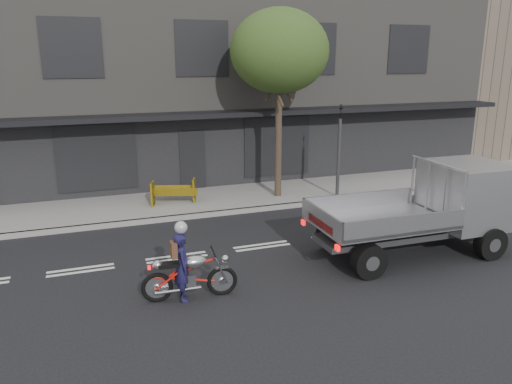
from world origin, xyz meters
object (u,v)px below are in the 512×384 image
(motorcycle, at_px, (190,274))
(rider, at_px, (183,267))
(street_tree, at_px, (279,52))
(construction_barrier, at_px, (175,193))
(traffic_light_pole, at_px, (339,156))
(flatbed_ute, at_px, (452,199))

(motorcycle, height_order, rider, rider)
(street_tree, height_order, construction_barrier, street_tree)
(traffic_light_pole, bearing_deg, rider, -140.43)
(construction_barrier, bearing_deg, motorcycle, -98.19)
(traffic_light_pole, relative_size, rider, 2.28)
(traffic_light_pole, relative_size, construction_barrier, 2.25)
(street_tree, height_order, rider, street_tree)
(street_tree, relative_size, construction_barrier, 4.34)
(street_tree, distance_m, traffic_light_pole, 4.23)
(flatbed_ute, bearing_deg, rider, -175.46)
(traffic_light_pole, bearing_deg, flatbed_ute, -84.03)
(motorcycle, bearing_deg, flatbed_ute, 9.93)
(construction_barrier, bearing_deg, rider, -99.46)
(traffic_light_pole, height_order, construction_barrier, traffic_light_pole)
(rider, distance_m, construction_barrier, 6.72)
(motorcycle, height_order, construction_barrier, motorcycle)
(traffic_light_pole, xyz_separation_m, motorcycle, (-6.75, -5.71, -1.10))
(rider, distance_m, flatbed_ute, 7.50)
(rider, bearing_deg, street_tree, -30.49)
(flatbed_ute, height_order, construction_barrier, flatbed_ute)
(rider, relative_size, flatbed_ute, 0.28)
(traffic_light_pole, distance_m, motorcycle, 8.91)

